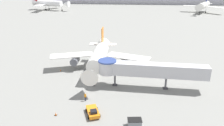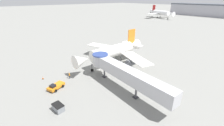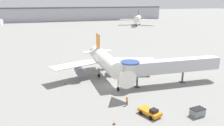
{
  "view_description": "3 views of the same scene",
  "coord_description": "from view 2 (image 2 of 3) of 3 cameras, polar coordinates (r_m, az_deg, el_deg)",
  "views": [
    {
      "loc": [
        9.29,
        -47.24,
        23.17
      ],
      "look_at": [
        4.66,
        2.2,
        3.69
      ],
      "focal_mm": 35.0,
      "sensor_mm": 36.0,
      "label": 1
    },
    {
      "loc": [
        33.63,
        -23.9,
        19.62
      ],
      "look_at": [
        6.32,
        -0.14,
        3.63
      ],
      "focal_mm": 24.0,
      "sensor_mm": 36.0,
      "label": 2
    },
    {
      "loc": [
        -13.44,
        -43.66,
        18.6
      ],
      "look_at": [
        2.08,
        4.37,
        4.11
      ],
      "focal_mm": 35.0,
      "sensor_mm": 36.0,
      "label": 3
    }
  ],
  "objects": [
    {
      "name": "traffic_cone_port_wing",
      "position": [
        54.97,
        -7.14,
        3.04
      ],
      "size": [
        0.36,
        0.36,
        0.6
      ],
      "color": "black",
      "rests_on": "ground_plane"
    },
    {
      "name": "traffic_cone_apron_front",
      "position": [
        43.09,
        -24.87,
        -5.17
      ],
      "size": [
        0.43,
        0.43,
        0.72
      ],
      "color": "black",
      "rests_on": "ground_plane"
    },
    {
      "name": "service_container_gray",
      "position": [
        30.92,
        -19.8,
        -15.66
      ],
      "size": [
        2.53,
        1.8,
        1.33
      ],
      "rotation": [
        0.0,
        0.0,
        0.12
      ],
      "color": "gray",
      "rests_on": "ground_plane"
    },
    {
      "name": "traffic_cone_starboard_wing",
      "position": [
        39.97,
        8.22,
        -5.21
      ],
      "size": [
        0.48,
        0.48,
        0.8
      ],
      "color": "black",
      "rests_on": "ground_plane"
    },
    {
      "name": "main_airplane",
      "position": [
        46.39,
        0.66,
        4.44
      ],
      "size": [
        27.17,
        24.36,
        9.99
      ],
      "rotation": [
        0.0,
        0.0,
        0.01
      ],
      "color": "white",
      "rests_on": "ground_plane"
    },
    {
      "name": "pushback_tug_orange",
      "position": [
        37.47,
        -20.65,
        -8.29
      ],
      "size": [
        3.19,
        4.34,
        1.45
      ],
      "rotation": [
        0.0,
        0.0,
        0.37
      ],
      "color": "orange",
      "rests_on": "ground_plane"
    },
    {
      "name": "ground_plane",
      "position": [
        45.69,
        -5.08,
        -1.7
      ],
      "size": [
        800.0,
        800.0,
        0.0
      ],
      "primitive_type": "plane",
      "color": "gray"
    },
    {
      "name": "background_jet_red_tail",
      "position": [
        166.62,
        18.02,
        17.79
      ],
      "size": [
        31.63,
        29.75,
        11.99
      ],
      "rotation": [
        0.0,
        0.0,
        1.3
      ],
      "color": "white",
      "rests_on": "ground_plane"
    },
    {
      "name": "jet_bridge",
      "position": [
        33.69,
        3.63,
        -3.13
      ],
      "size": [
        23.99,
        4.42,
        6.06
      ],
      "rotation": [
        0.0,
        0.0,
        -0.05
      ],
      "color": "#B7B7BC",
      "rests_on": "ground_plane"
    },
    {
      "name": "ground_crew_marshaller",
      "position": [
        40.63,
        -15.92,
        -4.43
      ],
      "size": [
        0.37,
        0.27,
        1.76
      ],
      "rotation": [
        0.0,
        0.0,
        2.91
      ],
      "color": "#1E2338",
      "rests_on": "ground_plane"
    }
  ]
}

